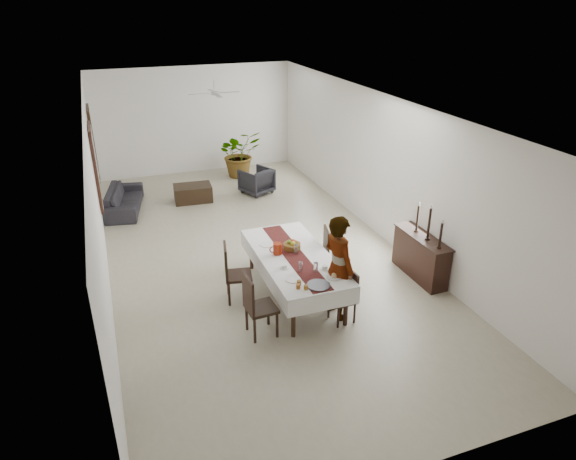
{
  "coord_description": "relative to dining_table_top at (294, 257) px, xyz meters",
  "views": [
    {
      "loc": [
        -2.74,
        -9.52,
        5.14
      ],
      "look_at": [
        0.32,
        -1.28,
        1.05
      ],
      "focal_mm": 32.0,
      "sensor_mm": 36.0,
      "label": 1
    }
  ],
  "objects": [
    {
      "name": "floor",
      "position": [
        -0.22,
        1.87,
        -0.77
      ],
      "size": [
        6.0,
        12.0,
        0.0
      ],
      "primitive_type": "cube",
      "color": "#BBB395",
      "rests_on": "ground"
    },
    {
      "name": "ceiling",
      "position": [
        -0.22,
        1.87,
        2.43
      ],
      "size": [
        6.0,
        12.0,
        0.02
      ],
      "primitive_type": "cube",
      "color": "white",
      "rests_on": "wall_back"
    },
    {
      "name": "wall_back",
      "position": [
        -0.22,
        7.87,
        0.83
      ],
      "size": [
        6.0,
        0.02,
        3.2
      ],
      "primitive_type": "cube",
      "color": "white",
      "rests_on": "floor"
    },
    {
      "name": "wall_front",
      "position": [
        -0.22,
        -4.13,
        0.83
      ],
      "size": [
        6.0,
        0.02,
        3.2
      ],
      "primitive_type": "cube",
      "color": "white",
      "rests_on": "floor"
    },
    {
      "name": "wall_left",
      "position": [
        -3.22,
        1.87,
        0.83
      ],
      "size": [
        0.02,
        12.0,
        3.2
      ],
      "primitive_type": "cube",
      "color": "white",
      "rests_on": "floor"
    },
    {
      "name": "wall_right",
      "position": [
        2.78,
        1.87,
        0.83
      ],
      "size": [
        0.02,
        12.0,
        3.2
      ],
      "primitive_type": "cube",
      "color": "white",
      "rests_on": "floor"
    },
    {
      "name": "dining_table_top",
      "position": [
        0.0,
        0.0,
        0.0
      ],
      "size": [
        1.08,
        2.57,
        0.05
      ],
      "primitive_type": "cube",
      "rotation": [
        0.0,
        0.0,
        -0.01
      ],
      "color": "black",
      "rests_on": "table_leg_fl"
    },
    {
      "name": "table_leg_fl",
      "position": [
        -0.48,
        -1.21,
        -0.4
      ],
      "size": [
        0.08,
        0.08,
        0.75
      ],
      "primitive_type": "cylinder",
      "rotation": [
        0.0,
        0.0,
        -0.01
      ],
      "color": "black",
      "rests_on": "floor"
    },
    {
      "name": "table_leg_fr",
      "position": [
        0.46,
        -1.22,
        -0.4
      ],
      "size": [
        0.08,
        0.08,
        0.75
      ],
      "primitive_type": "cylinder",
      "rotation": [
        0.0,
        0.0,
        -0.01
      ],
      "color": "black",
      "rests_on": "floor"
    },
    {
      "name": "table_leg_bl",
      "position": [
        -0.46,
        1.22,
        -0.4
      ],
      "size": [
        0.08,
        0.08,
        0.75
      ],
      "primitive_type": "cylinder",
      "rotation": [
        0.0,
        0.0,
        -0.01
      ],
      "color": "black",
      "rests_on": "floor"
    },
    {
      "name": "table_leg_br",
      "position": [
        0.48,
        1.21,
        -0.4
      ],
      "size": [
        0.08,
        0.08,
        0.75
      ],
      "primitive_type": "cylinder",
      "rotation": [
        0.0,
        0.0,
        -0.01
      ],
      "color": "black",
      "rests_on": "floor"
    },
    {
      "name": "tablecloth_top",
      "position": [
        0.0,
        -0.0,
        0.03
      ],
      "size": [
        1.28,
        2.76,
        0.01
      ],
      "primitive_type": "cube",
      "rotation": [
        0.0,
        0.0,
        -0.01
      ],
      "color": "white",
      "rests_on": "dining_table_top"
    },
    {
      "name": "tablecloth_drape_left",
      "position": [
        -0.62,
        0.0,
        -0.12
      ],
      "size": [
        0.03,
        2.75,
        0.32
      ],
      "primitive_type": "cube",
      "rotation": [
        0.0,
        0.0,
        -0.01
      ],
      "color": "white",
      "rests_on": "dining_table_top"
    },
    {
      "name": "tablecloth_drape_right",
      "position": [
        0.62,
        -0.0,
        -0.12
      ],
      "size": [
        0.03,
        2.75,
        0.32
      ],
      "primitive_type": "cube",
      "rotation": [
        0.0,
        0.0,
        -0.01
      ],
      "color": "silver",
      "rests_on": "dining_table_top"
    },
    {
      "name": "tablecloth_drape_near",
      "position": [
        -0.01,
        -1.37,
        -0.12
      ],
      "size": [
        1.26,
        0.02,
        0.32
      ],
      "primitive_type": "cube",
      "rotation": [
        0.0,
        0.0,
        -0.01
      ],
      "color": "white",
      "rests_on": "dining_table_top"
    },
    {
      "name": "tablecloth_drape_far",
      "position": [
        0.01,
        1.37,
        -0.12
      ],
      "size": [
        1.26,
        0.02,
        0.32
      ],
      "primitive_type": "cube",
      "rotation": [
        0.0,
        0.0,
        -0.01
      ],
      "color": "silver",
      "rests_on": "dining_table_top"
    },
    {
      "name": "table_runner",
      "position": [
        0.0,
        -0.0,
        0.04
      ],
      "size": [
        0.39,
        2.67,
        0.0
      ],
      "primitive_type": "cube",
      "rotation": [
        0.0,
        0.0,
        -0.01
      ],
      "color": "maroon",
      "rests_on": "tablecloth_top"
    },
    {
      "name": "red_pitcher",
      "position": [
        -0.27,
        0.16,
        0.15
      ],
      "size": [
        0.16,
        0.16,
        0.21
      ],
      "primitive_type": "cylinder",
      "rotation": [
        0.0,
        0.0,
        -0.01
      ],
      "color": "#99220B",
      "rests_on": "tablecloth_top"
    },
    {
      "name": "pitcher_handle",
      "position": [
        -0.36,
        0.16,
        0.15
      ],
      "size": [
        0.13,
        0.02,
        0.13
      ],
      "primitive_type": "torus",
      "rotation": [
        1.57,
        0.0,
        -0.01
      ],
      "color": "maroon",
      "rests_on": "red_pitcher"
    },
    {
      "name": "wine_glass_near",
      "position": [
        0.12,
        -0.69,
        0.13
      ],
      "size": [
        0.07,
        0.07,
        0.18
      ],
      "primitive_type": "cylinder",
      "color": "white",
      "rests_on": "tablecloth_top"
    },
    {
      "name": "wine_glass_mid",
      "position": [
        -0.11,
        -0.59,
        0.13
      ],
      "size": [
        0.07,
        0.07,
        0.18
      ],
      "primitive_type": "cylinder",
      "color": "white",
      "rests_on": "tablecloth_top"
    },
    {
      "name": "wine_glass_far",
      "position": [
        0.05,
        0.05,
        0.13
      ],
      "size": [
        0.07,
        0.07,
        0.18
      ],
      "primitive_type": "cylinder",
      "color": "silver",
      "rests_on": "tablecloth_top"
    },
    {
      "name": "teacup_right",
      "position": [
        0.32,
        -0.64,
        0.07
      ],
      "size": [
        0.1,
        0.1,
        0.06
      ],
      "primitive_type": "cylinder",
      "color": "white",
      "rests_on": "saucer_right"
    },
    {
      "name": "saucer_right",
      "position": [
        0.32,
        -0.64,
        0.04
      ],
      "size": [
        0.16,
        0.16,
        0.01
      ],
      "primitive_type": "cylinder",
      "color": "white",
      "rests_on": "tablecloth_top"
    },
    {
      "name": "teacup_left",
      "position": [
        -0.32,
        -0.37,
        0.07
      ],
      "size": [
        0.1,
        0.1,
        0.06
      ],
      "primitive_type": "cylinder",
      "color": "white",
      "rests_on": "saucer_left"
    },
    {
      "name": "saucer_left",
      "position": [
        -0.32,
        -0.37,
        0.04
      ],
      "size": [
        0.16,
        0.16,
        0.01
      ],
      "primitive_type": "cylinder",
      "color": "white",
      "rests_on": "tablecloth_top"
    },
    {
      "name": "plate_near_right",
      "position": [
        0.35,
        -0.96,
        0.05
      ],
      "size": [
        0.26,
        0.26,
        0.02
      ],
      "primitive_type": "cylinder",
      "color": "silver",
      "rests_on": "tablecloth_top"
    },
    {
      "name": "bread_near_right",
      "position": [
        0.35,
        -0.96,
        0.08
      ],
      "size": [
        0.1,
        0.1,
        0.1
      ],
      "primitive_type": "sphere",
      "color": "tan",
      "rests_on": "plate_near_right"
    },
    {
      "name": "plate_near_left",
      "position": [
        -0.33,
        -0.8,
        0.05
      ],
      "size": [
        0.26,
        0.26,
        0.02
      ],
      "primitive_type": "cylinder",
      "color": "white",
      "rests_on": "tablecloth_top"
    },
    {
      "name": "plate_far_left",
      "position": [
        -0.34,
        0.59,
        0.05
      ],
      "size": [
        0.26,
        0.26,
        0.02
      ],
      "primitive_type": "cylinder",
      "color": "white",
      "rests_on": "tablecloth_top"
    },
    {
      "name": "serving_tray",
      "position": [
        -0.01,
        -1.12,
        0.05
      ],
      "size": [
        0.38,
        0.38,
        0.02
      ],
      "primitive_type": "cylinder",
      "color": "#46474C",
      "rests_on": "tablecloth_top"
    },
    {
      "name": "jam_jar_a",
      "position": [
        -0.24,
        -1.15,
        0.08
      ],
      "size": [
        0.07,
        0.07,
        0.08
      ],
      "primitive_type": "cylinder",
      "color": "#965C15",
      "rests_on": "tablecloth_top"
    },
    {
      "name": "jam_jar_b",
      "position": [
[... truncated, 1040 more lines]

